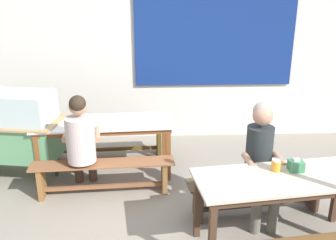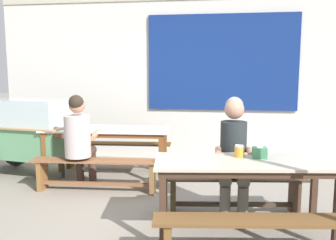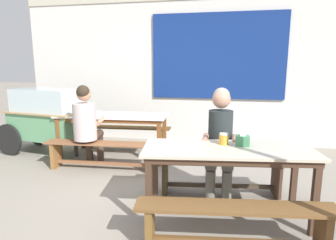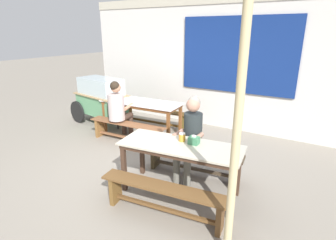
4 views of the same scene
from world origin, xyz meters
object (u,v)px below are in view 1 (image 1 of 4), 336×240
at_px(bench_near_back, 257,191).
at_px(food_cart, 9,127).
at_px(dining_table_near, 284,184).
at_px(tissue_box, 296,166).
at_px(person_left_back_turned, 81,139).
at_px(condiment_jar, 276,165).
at_px(bench_far_back, 108,138).
at_px(dining_table_far, 104,127).
at_px(person_right_near_table, 261,157).
at_px(bench_far_front, 103,174).

relative_size(bench_near_back, food_cart, 0.91).
xyz_separation_m(dining_table_near, bench_near_back, (-0.07, 0.56, -0.40)).
bearing_deg(tissue_box, food_cart, 154.85).
relative_size(dining_table_near, person_left_back_turned, 1.38).
height_order(dining_table_near, condiment_jar, condiment_jar).
bearing_deg(person_left_back_turned, tissue_box, -23.83).
xyz_separation_m(bench_near_back, condiment_jar, (0.03, -0.44, 0.54)).
height_order(bench_far_back, bench_near_back, same).
bearing_deg(dining_table_far, condiment_jar, -39.21).
bearing_deg(person_right_near_table, dining_table_near, -79.69).
xyz_separation_m(dining_table_near, bench_far_front, (-1.84, 1.05, -0.40)).
relative_size(bench_far_back, bench_far_front, 1.03).
bearing_deg(dining_table_far, person_right_near_table, -32.30).
bearing_deg(person_left_back_turned, bench_far_back, 80.70).
bearing_deg(dining_table_far, bench_far_front, -86.47).
distance_m(bench_far_front, tissue_box, 2.25).
relative_size(bench_far_front, food_cart, 0.98).
xyz_separation_m(bench_far_back, food_cart, (-1.23, -0.53, 0.40)).
relative_size(bench_far_front, bench_near_back, 1.08).
height_order(dining_table_far, condiment_jar, condiment_jar).
bearing_deg(dining_table_near, bench_far_front, 150.31).
xyz_separation_m(dining_table_far, condiment_jar, (1.83, -1.49, 0.13)).
bearing_deg(tissue_box, person_right_near_table, 121.84).
height_order(dining_table_far, person_left_back_turned, person_left_back_turned).
relative_size(bench_far_back, condiment_jar, 15.13).
xyz_separation_m(food_cart, person_left_back_turned, (1.05, -0.56, 0.04)).
bearing_deg(bench_far_front, tissue_box, -25.22).
bearing_deg(food_cart, dining_table_far, -1.79).
height_order(bench_near_back, person_left_back_turned, person_left_back_turned).
distance_m(bench_far_front, person_right_near_table, 1.89).
xyz_separation_m(dining_table_far, bench_near_back, (1.80, -1.05, -0.40)).
distance_m(dining_table_far, bench_far_back, 0.69).
bearing_deg(dining_table_far, bench_near_back, -30.29).
relative_size(dining_table_near, bench_far_front, 1.01).
relative_size(tissue_box, condiment_jar, 1.15).
bearing_deg(tissue_box, dining_table_far, 143.34).
bearing_deg(bench_far_back, tissue_box, -45.24).
distance_m(bench_near_back, tissue_box, 0.73).
xyz_separation_m(dining_table_far, bench_far_back, (-0.04, 0.57, -0.40)).
height_order(person_left_back_turned, person_right_near_table, person_right_near_table).
distance_m(dining_table_near, bench_far_front, 2.15).
bearing_deg(dining_table_far, dining_table_near, -40.78).
height_order(dining_table_far, bench_far_back, dining_table_far).
bearing_deg(person_right_near_table, bench_far_front, 162.23).
xyz_separation_m(bench_near_back, tissue_box, (0.22, -0.45, 0.53)).
relative_size(food_cart, condiment_jar, 14.99).
relative_size(bench_far_front, tissue_box, 12.82).
bearing_deg(bench_near_back, food_cart, 160.40).
distance_m(bench_far_back, bench_far_front, 1.14).
xyz_separation_m(person_right_near_table, tissue_box, (0.23, -0.37, 0.08)).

